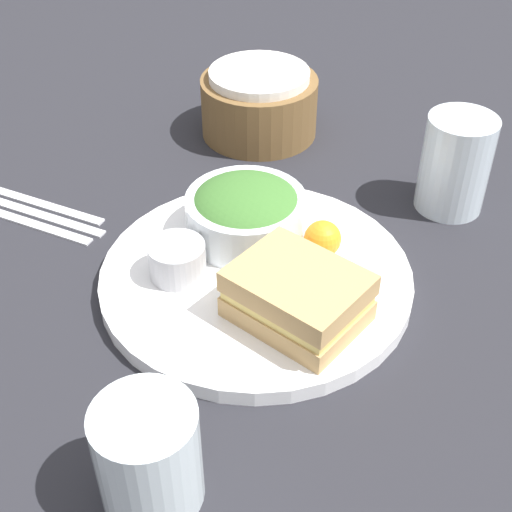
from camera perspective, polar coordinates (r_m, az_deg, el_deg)
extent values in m
plane|color=#232328|center=(0.73, 0.00, -2.23)|extent=(4.00, 4.00, 0.00)
cylinder|color=white|center=(0.73, 0.00, -1.74)|extent=(0.32, 0.32, 0.02)
cube|color=tan|center=(0.67, 3.29, -4.22)|extent=(0.13, 0.10, 0.02)
cube|color=#E5C666|center=(0.65, 3.34, -3.22)|extent=(0.12, 0.10, 0.01)
cube|color=tan|center=(0.64, 3.40, -2.20)|extent=(0.13, 0.10, 0.02)
cylinder|color=white|center=(0.76, -0.80, 3.23)|extent=(0.13, 0.13, 0.05)
ellipsoid|color=#3D702D|center=(0.75, -0.81, 4.11)|extent=(0.12, 0.12, 0.04)
cylinder|color=#B7B7BC|center=(0.71, -6.31, -0.32)|extent=(0.06, 0.06, 0.04)
sphere|color=orange|center=(0.73, 5.35, 1.38)|extent=(0.04, 0.04, 0.04)
cylinder|color=silver|center=(0.84, 15.66, 7.11)|extent=(0.08, 0.08, 0.11)
cylinder|color=brown|center=(0.97, 0.25, 11.88)|extent=(0.15, 0.15, 0.08)
cylinder|color=white|center=(0.95, 0.26, 14.27)|extent=(0.13, 0.13, 0.01)
cube|color=silver|center=(0.86, -18.19, 2.75)|extent=(0.19, 0.04, 0.01)
cube|color=silver|center=(0.87, -17.44, 3.40)|extent=(0.20, 0.04, 0.01)
cube|color=silver|center=(0.88, -16.71, 4.04)|extent=(0.17, 0.04, 0.01)
cylinder|color=silver|center=(0.54, -8.60, -15.55)|extent=(0.08, 0.08, 0.09)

